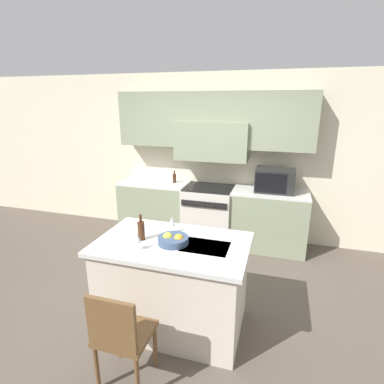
% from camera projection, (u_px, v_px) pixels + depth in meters
% --- Properties ---
extents(ground_plane, '(10.00, 10.00, 0.00)m').
position_uv_depth(ground_plane, '(174.00, 302.00, 3.51)').
color(ground_plane, brown).
extents(back_cabinetry, '(10.00, 0.46, 2.70)m').
position_uv_depth(back_cabinetry, '(214.00, 144.00, 4.86)').
color(back_cabinetry, beige).
rests_on(back_cabinetry, ground_plane).
extents(back_counter, '(3.06, 0.62, 0.94)m').
position_uv_depth(back_counter, '(209.00, 214.00, 4.95)').
color(back_counter, gray).
rests_on(back_counter, ground_plane).
extents(range_stove, '(0.78, 0.70, 0.93)m').
position_uv_depth(range_stove, '(209.00, 214.00, 4.94)').
color(range_stove, beige).
rests_on(range_stove, ground_plane).
extents(microwave, '(0.57, 0.37, 0.35)m').
position_uv_depth(microwave, '(275.00, 180.00, 4.49)').
color(microwave, black).
rests_on(microwave, back_counter).
extents(kitchen_island, '(1.48, 0.91, 0.94)m').
position_uv_depth(kitchen_island, '(173.00, 283.00, 3.04)').
color(kitchen_island, beige).
rests_on(kitchen_island, ground_plane).
extents(island_chair, '(0.42, 0.40, 0.89)m').
position_uv_depth(island_chair, '(120.00, 334.00, 2.34)').
color(island_chair, brown).
rests_on(island_chair, ground_plane).
extents(wine_bottle, '(0.07, 0.07, 0.26)m').
position_uv_depth(wine_bottle, '(141.00, 230.00, 2.93)').
color(wine_bottle, '#422314').
rests_on(wine_bottle, kitchen_island).
extents(wine_glass_near, '(0.07, 0.07, 0.17)m').
position_uv_depth(wine_glass_near, '(137.00, 238.00, 2.72)').
color(wine_glass_near, white).
rests_on(wine_glass_near, kitchen_island).
extents(wine_glass_far, '(0.07, 0.07, 0.17)m').
position_uv_depth(wine_glass_far, '(172.00, 222.00, 3.08)').
color(wine_glass_far, white).
rests_on(wine_glass_far, kitchen_island).
extents(fruit_bowl, '(0.30, 0.30, 0.10)m').
position_uv_depth(fruit_bowl, '(173.00, 240.00, 2.87)').
color(fruit_bowl, '#384C6B').
rests_on(fruit_bowl, kitchen_island).
extents(oil_bottle_on_counter, '(0.06, 0.06, 0.21)m').
position_uv_depth(oil_bottle_on_counter, '(174.00, 178.00, 5.04)').
color(oil_bottle_on_counter, '#422314').
rests_on(oil_bottle_on_counter, back_counter).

